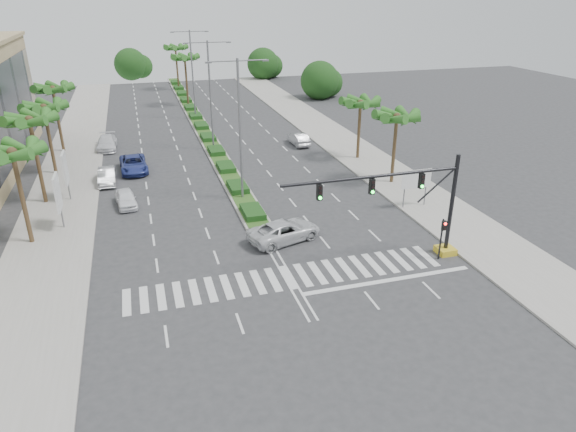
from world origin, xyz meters
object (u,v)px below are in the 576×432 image
car_parked_a (126,199)px  car_parked_d (107,143)px  car_parked_c (134,164)px  car_right (298,139)px  car_parked_b (107,176)px  car_crossing (284,231)px

car_parked_a → car_parked_d: size_ratio=0.75×
car_parked_c → car_parked_d: car_parked_c is taller
car_parked_d → car_parked_a: bearing=-81.9°
car_parked_c → car_parked_d: size_ratio=1.07×
car_parked_a → car_right: (19.81, 13.70, 0.06)m
car_parked_b → car_parked_a: bearing=-75.4°
car_parked_b → car_parked_d: size_ratio=0.84×
car_parked_b → car_parked_d: car_parked_d is taller
car_parked_b → car_right: 22.71m
car_parked_d → car_crossing: car_crossing is taller
car_parked_d → car_right: (21.75, -4.62, -0.03)m
car_parked_a → car_right: car_right is taller
car_parked_a → car_parked_b: (-1.68, 6.35, 0.05)m
car_parked_c → car_right: size_ratio=1.27×
car_parked_a → car_right: bearing=28.1°
car_parked_a → car_parked_b: car_parked_b is taller
car_crossing → car_parked_a: bearing=30.1°
car_parked_b → car_crossing: bearing=-52.6°
car_parked_b → car_parked_c: (2.52, 2.88, 0.06)m
car_parked_d → car_right: size_ratio=1.18×
car_parked_b → car_parked_d: 11.98m
car_parked_a → car_parked_c: size_ratio=0.70×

